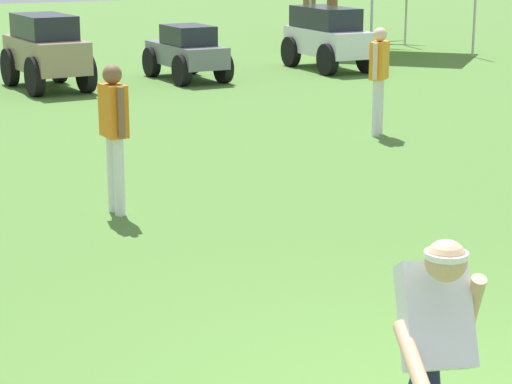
{
  "coord_description": "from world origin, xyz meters",
  "views": [
    {
      "loc": [
        -3.38,
        -4.33,
        2.81
      ],
      "look_at": [
        -0.15,
        2.39,
        0.9
      ],
      "focal_mm": 70.0,
      "sensor_mm": 36.0,
      "label": 1
    }
  ],
  "objects": [
    {
      "name": "parked_car_slot_f",
      "position": [
        7.48,
        14.66,
        0.72
      ],
      "size": [
        1.16,
        2.41,
        1.34
      ],
      "color": "silver",
      "rests_on": "ground_plane"
    },
    {
      "name": "teammate_near_sideline",
      "position": [
        4.43,
        7.82,
        0.94
      ],
      "size": [
        0.42,
        0.38,
        1.56
      ],
      "color": "silver",
      "rests_on": "ground_plane"
    },
    {
      "name": "parked_car_slot_d",
      "position": [
        1.24,
        14.43,
        0.74
      ],
      "size": [
        1.32,
        2.41,
        1.4
      ],
      "color": "#998466",
      "rests_on": "ground_plane"
    },
    {
      "name": "frisbee_thrower",
      "position": [
        -0.52,
        -0.47,
        0.79
      ],
      "size": [
        0.67,
        1.04,
        1.4
      ],
      "color": "#191E38",
      "rests_on": "ground_plane"
    },
    {
      "name": "parked_car_slot_e",
      "position": [
        4.11,
        14.44,
        0.56
      ],
      "size": [
        1.17,
        2.24,
        1.1
      ],
      "color": "slate",
      "rests_on": "ground_plane"
    },
    {
      "name": "teammate_deep",
      "position": [
        -0.32,
        5.38,
        0.94
      ],
      "size": [
        0.22,
        0.5,
        1.56
      ],
      "color": "silver",
      "rests_on": "ground_plane"
    }
  ]
}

